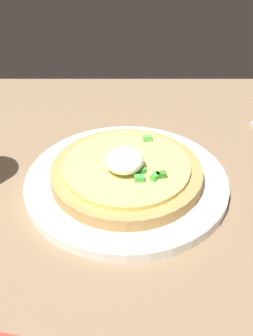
{
  "coord_description": "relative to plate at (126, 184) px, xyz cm",
  "views": [
    {
      "loc": [
        -5.77,
        42.78,
        44.27
      ],
      "look_at": [
        -5.75,
        -8.83,
        5.99
      ],
      "focal_mm": 51.13,
      "sensor_mm": 36.0,
      "label": 1
    }
  ],
  "objects": [
    {
      "name": "dining_table",
      "position": [
        5.75,
        8.83,
        -1.99
      ],
      "size": [
        107.87,
        85.61,
        2.55
      ],
      "primitive_type": "cube",
      "color": "#80664C",
      "rests_on": "ground"
    },
    {
      "name": "plate",
      "position": [
        0.0,
        0.0,
        0.0
      ],
      "size": [
        27.95,
        27.95,
        1.44
      ],
      "primitive_type": "cylinder",
      "color": "white",
      "rests_on": "dining_table"
    },
    {
      "name": "pizza",
      "position": [
        0.01,
        0.07,
        2.09
      ],
      "size": [
        20.62,
        20.62,
        5.41
      ],
      "color": "tan",
      "rests_on": "plate"
    }
  ]
}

